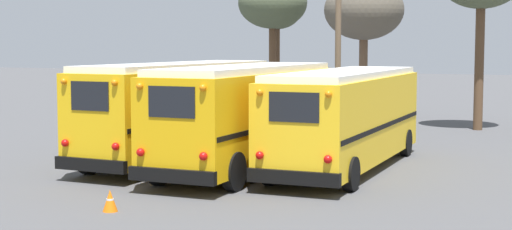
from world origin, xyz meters
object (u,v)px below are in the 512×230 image
school_bus_1 (247,113)px  bare_tree_0 (277,13)px  school_bus_2 (346,116)px  utility_pole (338,28)px  traffic_cone (110,201)px  bare_tree_3 (273,4)px  bare_tree_2 (364,11)px  school_bus_0 (179,108)px

school_bus_1 → bare_tree_0: bare_tree_0 is taller
school_bus_2 → utility_pole: bearing=108.4°
school_bus_1 → traffic_cone: school_bus_1 is taller
bare_tree_0 → bare_tree_3: (0.86, -2.86, 0.36)m
bare_tree_2 → school_bus_1: bearing=-87.5°
bare_tree_2 → traffic_cone: bare_tree_2 is taller
bare_tree_0 → school_bus_1: bearing=-71.2°
school_bus_0 → utility_pole: 10.29m
utility_pole → bare_tree_2: size_ratio=1.24×
bare_tree_2 → traffic_cone: 24.06m
school_bus_1 → bare_tree_2: bearing=92.5°
school_bus_2 → bare_tree_0: (-9.84, 19.33, 4.04)m
bare_tree_0 → bare_tree_2: bare_tree_2 is taller
bare_tree_3 → traffic_cone: bearing=-77.2°
bare_tree_2 → utility_pole: bearing=-85.1°
school_bus_2 → traffic_cone: school_bus_2 is taller
school_bus_0 → utility_pole: size_ratio=1.11×
school_bus_2 → bare_tree_0: bearing=117.0°
school_bus_1 → school_bus_2: 3.12m
utility_pole → school_bus_2: bearing=-71.6°
bare_tree_3 → bare_tree_2: bearing=-12.7°
school_bus_0 → school_bus_2: bearing=5.3°
utility_pole → bare_tree_3: 9.68m
utility_pole → bare_tree_3: utility_pole is taller
school_bus_1 → bare_tree_3: bearing=109.1°
school_bus_0 → bare_tree_0: bearing=101.9°
traffic_cone → utility_pole: bearing=88.8°
school_bus_1 → traffic_cone: (-0.55, -6.89, -1.52)m
school_bus_0 → traffic_cone: bearing=-73.5°
school_bus_2 → school_bus_0: bearing=-174.7°
school_bus_2 → traffic_cone: (-3.37, -8.22, -1.43)m
school_bus_0 → bare_tree_0: bare_tree_0 is taller
utility_pole → bare_tree_2: bearing=94.9°
bare_tree_0 → traffic_cone: 28.82m
bare_tree_0 → traffic_cone: bearing=-76.8°
traffic_cone → bare_tree_0: bearing=103.2°
school_bus_2 → traffic_cone: bearing=-112.3°
bare_tree_3 → traffic_cone: bare_tree_3 is taller
bare_tree_0 → school_bus_2: bearing=-63.0°
school_bus_1 → bare_tree_3: (-6.16, 17.80, 4.31)m
school_bus_0 → school_bus_1: size_ratio=1.02×
school_bus_0 → traffic_cone: size_ratio=18.98×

